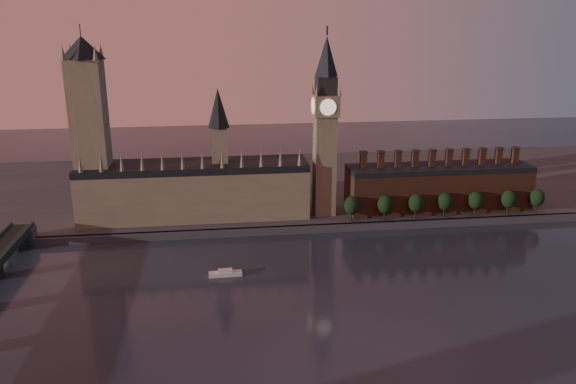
% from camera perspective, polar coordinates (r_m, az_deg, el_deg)
% --- Properties ---
extents(ground, '(900.00, 900.00, 0.00)m').
position_cam_1_polar(ground, '(235.08, 6.37, -11.81)').
color(ground, black).
rests_on(ground, ground).
extents(north_bank, '(900.00, 182.00, 4.00)m').
position_cam_1_polar(north_bank, '(397.28, 0.35, 0.63)').
color(north_bank, '#424247').
rests_on(north_bank, ground).
extents(palace_of_westminster, '(130.00, 30.30, 74.00)m').
position_cam_1_polar(palace_of_westminster, '(328.01, -9.34, 0.49)').
color(palace_of_westminster, gray).
rests_on(palace_of_westminster, north_bank).
extents(victoria_tower, '(24.00, 24.00, 108.00)m').
position_cam_1_polar(victoria_tower, '(326.77, -19.50, 6.45)').
color(victoria_tower, gray).
rests_on(victoria_tower, north_bank).
extents(big_ben, '(15.00, 15.00, 107.00)m').
position_cam_1_polar(big_ben, '(321.11, 3.81, 6.78)').
color(big_ben, gray).
rests_on(big_ben, north_bank).
extents(chimney_block, '(110.00, 25.00, 37.00)m').
position_cam_1_polar(chimney_block, '(349.98, 15.00, 0.52)').
color(chimney_block, brown).
rests_on(chimney_block, north_bank).
extents(embankment_tree_0, '(8.60, 8.60, 14.88)m').
position_cam_1_polar(embankment_tree_0, '(319.03, 6.47, -1.38)').
color(embankment_tree_0, black).
rests_on(embankment_tree_0, north_bank).
extents(embankment_tree_1, '(8.60, 8.60, 14.88)m').
position_cam_1_polar(embankment_tree_1, '(324.07, 9.82, -1.24)').
color(embankment_tree_1, black).
rests_on(embankment_tree_1, north_bank).
extents(embankment_tree_2, '(8.60, 8.60, 14.88)m').
position_cam_1_polar(embankment_tree_2, '(329.71, 12.87, -1.11)').
color(embankment_tree_2, black).
rests_on(embankment_tree_2, north_bank).
extents(embankment_tree_3, '(8.60, 8.60, 14.88)m').
position_cam_1_polar(embankment_tree_3, '(336.77, 15.66, -0.94)').
color(embankment_tree_3, black).
rests_on(embankment_tree_3, north_bank).
extents(embankment_tree_4, '(8.60, 8.60, 14.88)m').
position_cam_1_polar(embankment_tree_4, '(344.40, 18.53, -0.80)').
color(embankment_tree_4, black).
rests_on(embankment_tree_4, north_bank).
extents(embankment_tree_5, '(8.60, 8.60, 14.88)m').
position_cam_1_polar(embankment_tree_5, '(353.37, 21.50, -0.67)').
color(embankment_tree_5, black).
rests_on(embankment_tree_5, north_bank).
extents(embankment_tree_6, '(8.60, 8.60, 14.88)m').
position_cam_1_polar(embankment_tree_6, '(362.48, 23.97, -0.54)').
color(embankment_tree_6, black).
rests_on(embankment_tree_6, north_bank).
extents(river_boat, '(15.32, 4.74, 3.04)m').
position_cam_1_polar(river_boat, '(263.92, -6.38, -8.20)').
color(river_boat, silver).
rests_on(river_boat, ground).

